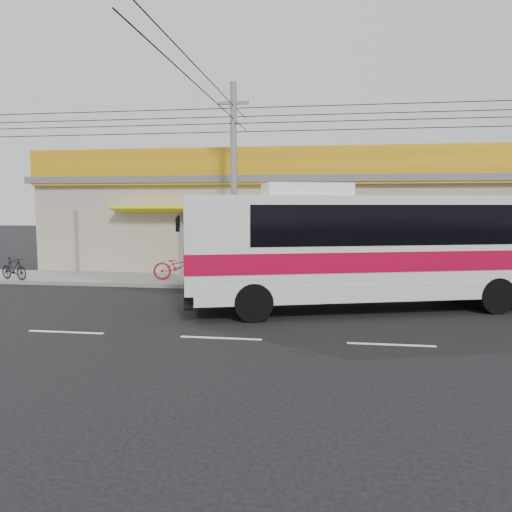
{
  "coord_description": "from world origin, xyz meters",
  "views": [
    {
      "loc": [
        2.52,
        -14.03,
        3.19
      ],
      "look_at": [
        0.21,
        2.0,
        1.55
      ],
      "focal_mm": 35.0,
      "sensor_mm": 36.0,
      "label": 1
    }
  ],
  "objects_px": {
    "coach_bus": "(394,242)",
    "motorbike_dark": "(14,268)",
    "motorbike_red": "(179,266)",
    "utility_pole": "(233,119)"
  },
  "relations": [
    {
      "from": "coach_bus",
      "to": "motorbike_dark",
      "type": "xyz_separation_m",
      "value": [
        -14.81,
        2.95,
        -1.45
      ]
    },
    {
      "from": "coach_bus",
      "to": "motorbike_red",
      "type": "xyz_separation_m",
      "value": [
        -8.06,
        3.92,
        -1.35
      ]
    },
    {
      "from": "motorbike_red",
      "to": "motorbike_dark",
      "type": "xyz_separation_m",
      "value": [
        -6.75,
        -0.97,
        -0.1
      ]
    },
    {
      "from": "motorbike_dark",
      "to": "utility_pole",
      "type": "distance_m",
      "value": 10.88
    },
    {
      "from": "motorbike_red",
      "to": "motorbike_dark",
      "type": "relative_size",
      "value": 1.38
    },
    {
      "from": "motorbike_red",
      "to": "utility_pole",
      "type": "relative_size",
      "value": 0.06
    },
    {
      "from": "motorbike_red",
      "to": "utility_pole",
      "type": "height_order",
      "value": "utility_pole"
    },
    {
      "from": "coach_bus",
      "to": "utility_pole",
      "type": "bearing_deg",
      "value": 130.82
    },
    {
      "from": "motorbike_dark",
      "to": "coach_bus",
      "type": "bearing_deg",
      "value": -80.92
    },
    {
      "from": "coach_bus",
      "to": "utility_pole",
      "type": "height_order",
      "value": "utility_pole"
    }
  ]
}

